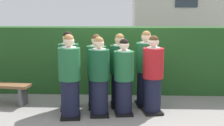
% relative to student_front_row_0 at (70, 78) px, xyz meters
% --- Properties ---
extents(ground_plane, '(60.00, 60.00, 0.00)m').
position_rel_student_front_row_0_xyz_m(ground_plane, '(0.83, 0.17, -0.81)').
color(ground_plane, gray).
extents(student_front_row_0, '(0.45, 0.53, 1.69)m').
position_rel_student_front_row_0_xyz_m(student_front_row_0, '(0.00, 0.00, 0.00)').
color(student_front_row_0, black).
rests_on(student_front_row_0, ground).
extents(student_front_row_1, '(0.43, 0.51, 1.63)m').
position_rel_student_front_row_0_xyz_m(student_front_row_1, '(0.58, 0.15, -0.03)').
color(student_front_row_1, black).
rests_on(student_front_row_1, ground).
extents(student_front_row_2, '(0.41, 0.52, 1.58)m').
position_rel_student_front_row_0_xyz_m(student_front_row_2, '(1.08, 0.24, -0.05)').
color(student_front_row_2, black).
rests_on(student_front_row_2, ground).
extents(student_in_red_blazer, '(0.46, 0.54, 1.65)m').
position_rel_student_front_row_0_xyz_m(student_in_red_blazer, '(1.69, 0.33, -0.02)').
color(student_in_red_blazer, black).
rests_on(student_in_red_blazer, ground).
extents(student_rear_row_0, '(0.47, 0.55, 1.71)m').
position_rel_student_front_row_0_xyz_m(student_rear_row_0, '(-0.12, 0.54, 0.01)').
color(student_rear_row_0, black).
rests_on(student_rear_row_0, ground).
extents(student_rear_row_1, '(0.44, 0.54, 1.64)m').
position_rel_student_front_row_0_xyz_m(student_rear_row_1, '(0.48, 0.64, -0.02)').
color(student_rear_row_1, black).
rests_on(student_rear_row_1, ground).
extents(student_rear_row_2, '(0.43, 0.54, 1.65)m').
position_rel_student_front_row_0_xyz_m(student_rear_row_2, '(0.98, 0.74, -0.02)').
color(student_rear_row_2, black).
rests_on(student_rear_row_2, ground).
extents(student_rear_row_3, '(0.46, 0.54, 1.71)m').
position_rel_student_front_row_0_xyz_m(student_rear_row_3, '(1.57, 0.82, 0.01)').
color(student_rear_row_3, black).
rests_on(student_rear_row_3, ground).
extents(hedge, '(8.43, 0.70, 1.72)m').
position_rel_student_front_row_0_xyz_m(hedge, '(0.83, 1.96, 0.05)').
color(hedge, '#214C1E').
rests_on(hedge, ground).
extents(wooden_bench, '(1.43, 0.53, 0.48)m').
position_rel_student_front_row_0_xyz_m(wooden_bench, '(-1.76, 0.78, -0.46)').
color(wooden_bench, brown).
rests_on(wooden_bench, ground).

